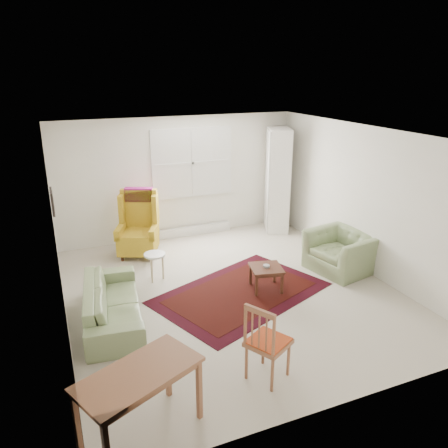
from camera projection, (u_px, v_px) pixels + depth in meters
name	position (u px, v px, depth m)	size (l,w,h in m)	color
room	(227.00, 213.00, 6.78)	(5.04, 5.54, 2.51)	beige
rug	(241.00, 292.00, 6.95)	(2.63, 1.69, 0.03)	black
sofa	(112.00, 296.00, 6.08)	(1.90, 0.74, 0.77)	#7B8E5E
armchair	(341.00, 248.00, 7.63)	(1.06, 0.93, 0.83)	#7B8E5E
wingback_chair	(137.00, 224.00, 8.16)	(0.72, 0.76, 1.25)	gold
coffee_table	(266.00, 278.00, 7.01)	(0.49, 0.49, 0.40)	#472316
stool	(155.00, 266.00, 7.33)	(0.36, 0.36, 0.48)	white
cabinet	(277.00, 180.00, 9.44)	(0.47, 0.89, 2.22)	white
desk	(141.00, 404.00, 4.14)	(1.16, 0.58, 0.74)	#90593A
desk_chair	(268.00, 340.00, 4.90)	(0.43, 0.43, 0.98)	#90593A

